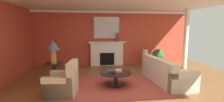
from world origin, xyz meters
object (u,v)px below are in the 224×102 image
Objects in this scene: coffee_table at (116,75)px; table_lamp at (53,47)px; potted_plant at (158,56)px; vase_tall_corner at (145,58)px; side_table at (54,72)px; fireplace at (107,54)px; mantel_mirror at (106,28)px; sofa at (165,74)px; vase_mantel_right at (118,37)px; armchair_near_window at (63,84)px.

coffee_table is 2.23m from table_lamp.
table_lamp is 0.90× the size of potted_plant.
vase_tall_corner is (1.86, 2.60, 0.07)m from coffee_table.
fireplace is at bearing 51.30° from side_table.
vase_tall_corner is at bearing -12.70° from mantel_mirror.
fireplace is at bearing -90.00° from mantel_mirror.
sofa is at bearing -5.08° from side_table.
vase_mantel_right reaches higher than side_table.
mantel_mirror reaches higher than sofa.
coffee_table is at bearing -89.89° from mantel_mirror.
vase_mantel_right is at bearing -17.18° from mantel_mirror.
potted_plant reaches higher than coffee_table.
potted_plant is at bearing 36.59° from armchair_near_window.
coffee_table is at bearing -11.63° from table_lamp.
potted_plant is (2.46, -0.43, -0.07)m from fireplace.
coffee_table is (0.01, -2.90, -0.23)m from fireplace.
armchair_near_window is 2.24× the size of vase_mantel_right.
table_lamp is at bearing 7.13° from side_table.
sofa is 2.87× the size of table_lamp.
coffee_table is 2.36× the size of vase_mantel_right.
armchair_near_window reaches higher than coffee_table.
vase_tall_corner is at bearing -9.13° from fireplace.
armchair_near_window reaches higher than side_table.
mantel_mirror reaches higher than table_lamp.
sofa is 2.15× the size of coffee_table.
side_table is 3.67m from vase_mantel_right.
side_table is (-2.00, 0.41, 0.06)m from coffee_table.
mantel_mirror is 3.35m from table_lamp.
sofa reaches higher than coffee_table.
side_table is (-3.72, 0.33, 0.10)m from sofa.
mantel_mirror reaches higher than fireplace.
vase_tall_corner is at bearing 86.83° from sofa.
table_lamp reaches higher than armchair_near_window.
coffee_table is 1.20× the size of potted_plant.
armchair_near_window is 1.14× the size of potted_plant.
fireplace reaches higher than coffee_table.
table_lamp is at bearing 114.75° from armchair_near_window.
coffee_table is at bearing -89.89° from fireplace.
armchair_near_window is 4.64m from vase_tall_corner.
fireplace is 1.44× the size of mantel_mirror.
armchair_near_window is at bearing -114.56° from fireplace.
table_lamp reaches higher than vase_tall_corner.
armchair_near_window is 1.38m from table_lamp.
fireplace is at bearing 174.86° from vase_mantel_right.
sofa is at bearing 10.39° from armchair_near_window.
vase_tall_corner is at bearing 29.59° from side_table.
vase_mantel_right is (2.55, 2.44, 1.01)m from side_table.
vase_tall_corner is at bearing -10.77° from vase_mantel_right.
sofa is 3.08× the size of side_table.
table_lamp reaches higher than sofa.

